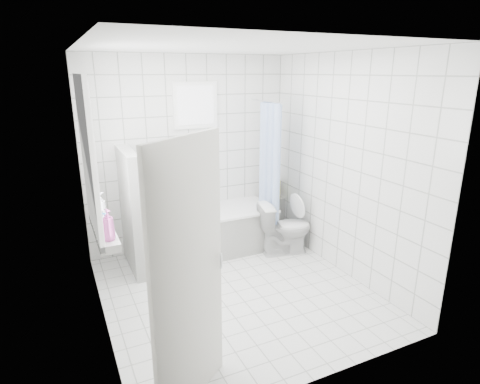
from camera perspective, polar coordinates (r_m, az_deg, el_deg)
ground at (r=4.65m, az=-0.59°, el=-13.98°), size 3.00×3.00×0.00m
ceiling at (r=4.00m, az=-0.70°, el=19.96°), size 3.00×3.00×0.00m
wall_back at (r=5.50m, az=-7.22°, el=5.35°), size 2.80×0.02×2.60m
wall_front at (r=2.91m, az=11.87°, el=-5.33°), size 2.80×0.02×2.60m
wall_left at (r=3.80m, az=-20.21°, el=-0.79°), size 0.02×3.00×2.60m
wall_right at (r=4.87m, az=14.51°, el=3.46°), size 0.02×3.00×2.60m
window_left at (r=4.02m, az=-20.45°, el=4.55°), size 0.01×0.90×1.40m
window_back at (r=5.40m, az=-6.30°, el=12.14°), size 0.50×0.01×0.50m
window_sill at (r=4.23m, az=-18.83°, el=-5.21°), size 0.18×1.02×0.08m
door at (r=2.85m, az=-7.28°, el=-12.24°), size 0.67×0.51×2.00m
bathtub at (r=5.48m, az=-4.69°, el=-5.66°), size 1.84×0.77×0.58m
partition_wall at (r=5.04m, az=-15.13°, el=-2.68°), size 0.15×0.85×1.50m
tiled_ledge at (r=6.17m, az=4.63°, el=-3.20°), size 0.40×0.24×0.55m
toilet at (r=5.45m, az=6.41°, el=-5.10°), size 0.77×0.53×0.71m
curtain_rod at (r=5.42m, az=3.70°, el=12.75°), size 0.02×0.80×0.02m
shower_curtain at (r=5.44m, az=4.19°, el=3.16°), size 0.14×0.48×1.78m
tub_faucet at (r=5.63m, az=-5.09°, el=0.97°), size 0.18×0.06×0.06m
sill_bottles at (r=4.13m, az=-18.83°, el=-3.26°), size 0.16×0.81×0.30m
ledge_bottles at (r=6.03m, az=4.90°, el=0.29°), size 0.19×0.17×0.28m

